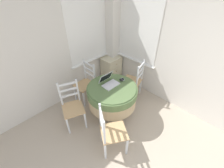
# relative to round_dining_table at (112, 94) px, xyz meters

# --- Properties ---
(corner_room_shell) EXTENTS (4.56, 4.93, 2.55)m
(corner_room_shell) POSITION_rel_round_dining_table_xyz_m (0.32, 0.12, 0.70)
(corner_room_shell) COLOR silver
(corner_room_shell) RESTS_ON ground_plane
(round_dining_table) EXTENTS (1.03, 1.03, 0.77)m
(round_dining_table) POSITION_rel_round_dining_table_xyz_m (0.00, 0.00, 0.00)
(round_dining_table) COLOR #4C3D2D
(round_dining_table) RESTS_ON ground_plane
(laptop) EXTENTS (0.34, 0.31, 0.22)m
(laptop) POSITION_rel_round_dining_table_xyz_m (0.03, 0.12, 0.24)
(laptop) COLOR silver
(laptop) RESTS_ON round_dining_table
(computer_mouse) EXTENTS (0.06, 0.10, 0.05)m
(computer_mouse) POSITION_rel_round_dining_table_xyz_m (0.29, 0.01, 0.22)
(computer_mouse) COLOR black
(computer_mouse) RESTS_ON round_dining_table
(cell_phone) EXTENTS (0.09, 0.11, 0.01)m
(cell_phone) POSITION_rel_round_dining_table_xyz_m (0.35, 0.02, 0.20)
(cell_phone) COLOR #B2B7BC
(cell_phone) RESTS_ON round_dining_table
(dining_chair_near_back_window) EXTENTS (0.44, 0.41, 1.00)m
(dining_chair_near_back_window) POSITION_rel_round_dining_table_xyz_m (-0.06, 0.82, -0.11)
(dining_chair_near_back_window) COLOR tan
(dining_chair_near_back_window) RESTS_ON ground_plane
(dining_chair_near_right_window) EXTENTS (0.50, 0.52, 1.00)m
(dining_chair_near_right_window) POSITION_rel_round_dining_table_xyz_m (0.83, 0.07, -0.11)
(dining_chair_near_right_window) COLOR tan
(dining_chair_near_right_window) RESTS_ON ground_plane
(dining_chair_camera_near) EXTENTS (0.58, 0.57, 1.00)m
(dining_chair_camera_near) POSITION_rel_round_dining_table_xyz_m (-0.61, -0.57, -0.11)
(dining_chair_camera_near) COLOR tan
(dining_chair_camera_near) RESTS_ON ground_plane
(dining_chair_left_flank) EXTENTS (0.53, 0.55, 1.00)m
(dining_chair_left_flank) POSITION_rel_round_dining_table_xyz_m (-0.72, 0.40, -0.11)
(dining_chair_left_flank) COLOR tan
(dining_chair_left_flank) RESTS_ON ground_plane
(corner_cabinet) EXTENTS (0.52, 0.42, 0.72)m
(corner_cabinet) POSITION_rel_round_dining_table_xyz_m (0.97, 0.98, -0.22)
(corner_cabinet) COLOR beige
(corner_cabinet) RESTS_ON ground_plane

